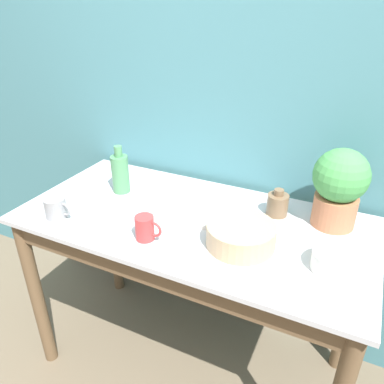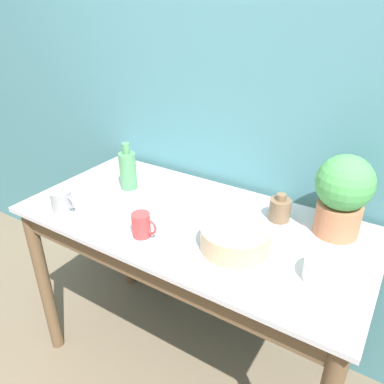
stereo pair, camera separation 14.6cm
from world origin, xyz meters
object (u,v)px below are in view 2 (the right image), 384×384
object	(u,v)px
bowl_wash_large	(235,238)
bottle_short	(280,209)
potted_plant	(343,193)
tray_board	(183,210)
bowl_small_enamel_white	(329,272)
mug_red	(142,225)
mug_grey	(62,200)
bottle_tall	(128,170)

from	to	relation	value
bowl_wash_large	bottle_short	distance (m)	0.28
potted_plant	tray_board	world-z (taller)	potted_plant
potted_plant	tray_board	bearing A→B (deg)	-162.59
bowl_wash_large	tray_board	distance (m)	0.32
bowl_small_enamel_white	mug_red	bearing A→B (deg)	-169.73
potted_plant	mug_red	world-z (taller)	potted_plant
bottle_short	bowl_small_enamel_white	distance (m)	0.37
bowl_wash_large	bowl_small_enamel_white	distance (m)	0.33
bowl_wash_large	bottle_short	size ratio (longest dim) A/B	2.17
bottle_short	mug_grey	xyz separation A→B (m)	(-0.80, -0.41, -0.01)
mug_grey	bottle_tall	bearing A→B (deg)	70.92
bottle_tall	bottle_short	bearing A→B (deg)	8.62
bowl_small_enamel_white	bottle_tall	bearing A→B (deg)	170.46
potted_plant	bowl_wash_large	world-z (taller)	potted_plant
bottle_tall	mug_grey	world-z (taller)	bottle_tall
mug_red	tray_board	size ratio (longest dim) A/B	0.37
mug_red	bowl_small_enamel_white	distance (m)	0.66
potted_plant	bottle_short	xyz separation A→B (m)	(-0.22, -0.02, -0.12)
mug_red	bowl_small_enamel_white	world-z (taller)	mug_red
bottle_tall	mug_red	xyz separation A→B (m)	(0.30, -0.28, -0.04)
potted_plant	mug_grey	world-z (taller)	potted_plant
bottle_tall	potted_plant	bearing A→B (deg)	7.91
bowl_wash_large	bowl_small_enamel_white	world-z (taller)	bowl_wash_large
bottle_tall	bottle_short	world-z (taller)	bottle_tall
potted_plant	bottle_tall	distance (m)	0.92
tray_board	bottle_tall	bearing A→B (deg)	171.03
tray_board	bottle_short	bearing A→B (deg)	23.88
bottle_short	bowl_small_enamel_white	size ratio (longest dim) A/B	0.72
mug_grey	tray_board	distance (m)	0.51
mug_grey	tray_board	bearing A→B (deg)	29.40
mug_grey	bottle_short	bearing A→B (deg)	26.99
mug_red	bowl_small_enamel_white	xyz separation A→B (m)	(0.65, 0.12, -0.01)
bowl_wash_large	tray_board	world-z (taller)	bowl_wash_large
bottle_short	mug_red	bearing A→B (deg)	-135.43
potted_plant	bowl_small_enamel_white	distance (m)	0.32
potted_plant	bottle_short	size ratio (longest dim) A/B	2.74
tray_board	bowl_wash_large	bearing A→B (deg)	-20.48
bowl_small_enamel_white	tray_board	world-z (taller)	bowl_small_enamel_white
mug_grey	bowl_wash_large	bearing A→B (deg)	10.66
potted_plant	bottle_short	distance (m)	0.25
bowl_wash_large	mug_grey	xyz separation A→B (m)	(-0.74, -0.14, 0.00)
bowl_wash_large	bottle_short	xyz separation A→B (m)	(0.06, 0.27, 0.01)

